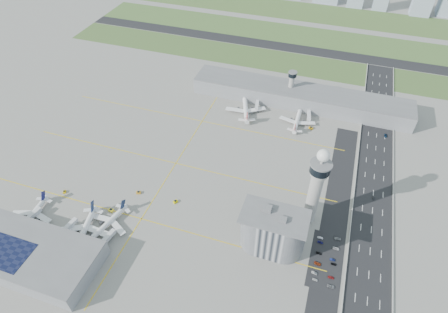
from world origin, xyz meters
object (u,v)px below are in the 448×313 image
(car_hw_1, at_px, (374,198))
(car_lot_7, at_px, (331,277))
(car_lot_1, at_px, (314,273))
(car_lot_5, at_px, (320,238))
(airplane_far_b, at_px, (298,118))
(jet_bridge_near_2, at_px, (101,247))
(control_tower, at_px, (316,185))
(airplane_near_b, at_px, (83,229))
(tug_2, at_px, (111,210))
(tug_3, at_px, (175,201))
(airplane_near_a, at_px, (30,214))
(car_lot_8, at_px, (334,264))
(car_lot_0, at_px, (315,280))
(tug_4, at_px, (248,121))
(car_lot_3, at_px, (319,253))
(car_lot_4, at_px, (320,242))
(car_lot_9, at_px, (333,260))
(jet_bridge_far_1, at_px, (308,112))
(jet_bridge_far_0, at_px, (257,102))
(car_lot_10, at_px, (336,248))
(airplane_near_c, at_px, (107,221))
(tug_5, at_px, (311,128))
(secondary_tower, at_px, (291,84))
(airplane_far_a, at_px, (246,106))
(tug_0, at_px, (65,192))
(car_hw_2, at_px, (386,136))
(tug_1, at_px, (138,192))
(car_lot_11, at_px, (338,239))
(admin_building, at_px, (273,231))
(car_hw_4, at_px, (372,97))
(car_lot_6, at_px, (331,286))
(jet_bridge_near_1, at_px, (62,235))

(car_hw_1, bearing_deg, car_lot_7, -108.82)
(car_lot_1, height_order, car_lot_5, car_lot_5)
(airplane_far_b, height_order, jet_bridge_near_2, airplane_far_b)
(control_tower, relative_size, airplane_near_b, 1.55)
(tug_2, relative_size, tug_3, 1.10)
(airplane_near_a, relative_size, car_lot_8, 10.59)
(car_lot_8, bearing_deg, airplane_near_b, 102.22)
(airplane_near_a, relative_size, car_lot_0, 10.98)
(control_tower, bearing_deg, car_lot_8, -56.11)
(tug_2, distance_m, tug_4, 148.47)
(airplane_near_b, height_order, car_lot_3, airplane_near_b)
(car_lot_4, bearing_deg, car_hw_1, -28.84)
(car_lot_8, xyz_separation_m, car_lot_9, (-1.02, 2.99, -0.01))
(jet_bridge_far_1, bearing_deg, jet_bridge_far_0, -100.00)
(tug_3, bearing_deg, car_lot_4, -148.25)
(car_lot_10, bearing_deg, airplane_near_c, 103.11)
(car_lot_10, bearing_deg, jet_bridge_far_0, 33.95)
(jet_bridge_far_0, height_order, car_lot_9, jet_bridge_far_0)
(airplane_near_c, relative_size, tug_2, 10.44)
(control_tower, height_order, car_lot_10, control_tower)
(tug_2, bearing_deg, tug_5, -38.62)
(secondary_tower, distance_m, jet_bridge_near_2, 227.30)
(car_lot_8, bearing_deg, tug_2, 94.22)
(jet_bridge_far_1, xyz_separation_m, tug_5, (5.84, -21.04, -1.84))
(airplane_far_a, bearing_deg, tug_0, 125.90)
(secondary_tower, bearing_deg, tug_2, -117.50)
(secondary_tower, xyz_separation_m, car_hw_2, (92.52, -28.53, -18.15))
(jet_bridge_near_2, height_order, car_hw_1, jet_bridge_near_2)
(car_hw_1, bearing_deg, tug_1, -165.43)
(control_tower, bearing_deg, tug_4, 126.83)
(tug_3, bearing_deg, car_lot_7, -159.73)
(airplane_near_b, height_order, car_lot_11, airplane_near_b)
(car_hw_2, bearing_deg, tug_1, -143.14)
(tug_4, relative_size, car_lot_9, 1.03)
(airplane_far_a, height_order, car_lot_10, airplane_far_a)
(tug_5, relative_size, car_lot_9, 0.99)
(admin_building, xyz_separation_m, car_hw_4, (56.13, 204.09, -14.72))
(control_tower, bearing_deg, secondary_tower, 106.48)
(admin_building, height_order, airplane_far_b, admin_building)
(tug_1, xyz_separation_m, car_hw_1, (168.74, 50.78, -0.38))
(airplane_far_b, relative_size, jet_bridge_far_0, 2.81)
(tug_3, bearing_deg, jet_bridge_far_1, -85.62)
(tug_3, bearing_deg, airplane_far_b, -85.93)
(tug_2, xyz_separation_m, car_lot_6, (157.42, -9.19, -0.41))
(admin_building, relative_size, tug_0, 15.23)
(jet_bridge_near_2, height_order, tug_5, jet_bridge_near_2)
(secondary_tower, xyz_separation_m, airplane_far_a, (-36.12, -31.75, -12.41))
(control_tower, distance_m, car_lot_4, 40.27)
(admin_building, bearing_deg, jet_bridge_near_1, -163.88)
(tug_0, xyz_separation_m, tug_5, (164.73, 136.98, 0.21))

